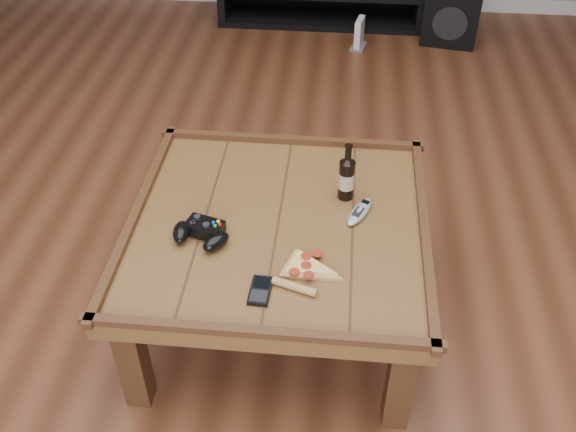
# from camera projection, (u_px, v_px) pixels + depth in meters

# --- Properties ---
(ground) EXTENTS (6.00, 6.00, 0.00)m
(ground) POSITION_uv_depth(u_px,v_px,m) (279.00, 312.00, 2.45)
(ground) COLOR #4E2716
(ground) RESTS_ON ground
(coffee_table) EXTENTS (1.03, 1.03, 0.48)m
(coffee_table) POSITION_uv_depth(u_px,v_px,m) (278.00, 235.00, 2.19)
(coffee_table) COLOR brown
(coffee_table) RESTS_ON ground
(beer_bottle) EXTENTS (0.06, 0.06, 0.22)m
(beer_bottle) POSITION_uv_depth(u_px,v_px,m) (347.00, 177.00, 2.21)
(beer_bottle) COLOR black
(beer_bottle) RESTS_ON coffee_table
(game_controller) EXTENTS (0.21, 0.17, 0.06)m
(game_controller) POSITION_uv_depth(u_px,v_px,m) (201.00, 233.00, 2.07)
(game_controller) COLOR black
(game_controller) RESTS_ON coffee_table
(pizza_slice) EXTENTS (0.22, 0.29, 0.03)m
(pizza_slice) POSITION_uv_depth(u_px,v_px,m) (305.00, 270.00, 1.97)
(pizza_slice) COLOR tan
(pizza_slice) RESTS_ON coffee_table
(smartphone) EXTENTS (0.07, 0.12, 0.02)m
(smartphone) POSITION_uv_depth(u_px,v_px,m) (260.00, 291.00, 1.91)
(smartphone) COLOR black
(smartphone) RESTS_ON coffee_table
(remote_control) EXTENTS (0.11, 0.17, 0.02)m
(remote_control) POSITION_uv_depth(u_px,v_px,m) (360.00, 212.00, 2.18)
(remote_control) COLOR #999DA6
(remote_control) RESTS_ON coffee_table
(subwoofer) EXTENTS (0.40, 0.40, 0.35)m
(subwoofer) POSITION_uv_depth(u_px,v_px,m) (452.00, 13.00, 4.18)
(subwoofer) COLOR black
(subwoofer) RESTS_ON ground
(game_console) EXTENTS (0.11, 0.17, 0.19)m
(game_console) POSITION_uv_depth(u_px,v_px,m) (359.00, 34.00, 4.13)
(game_console) COLOR slate
(game_console) RESTS_ON ground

